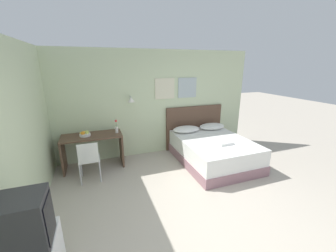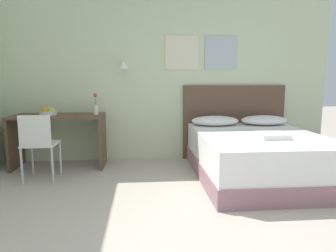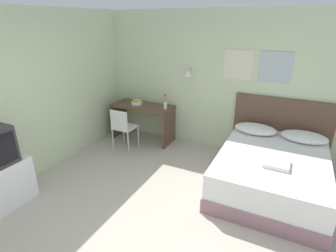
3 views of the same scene
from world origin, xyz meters
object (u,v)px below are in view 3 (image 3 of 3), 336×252
Objects in this scene: pillow_left at (256,129)px; folded_towel_near_foot at (276,163)px; bed at (271,172)px; desk_chair at (122,126)px; headboard at (280,130)px; fruit_bowl at (137,102)px; flower_vase at (165,104)px; tv_stand at (3,184)px; desk at (143,115)px; pillow_right at (304,137)px.

pillow_left reaches higher than folded_towel_near_foot.
bed is 2.81m from desk_chair.
headboard reaches higher than pillow_left.
flower_vase is (0.69, -0.01, 0.07)m from fruit_bowl.
desk_chair is at bearing -135.53° from flower_vase.
tv_stand is (-3.37, -1.73, -0.29)m from folded_towel_near_foot.
bed is at bearing -1.84° from desk_chair.
desk is at bearing 165.13° from bed.
headboard is 7.12× the size of fruit_bowl.
desk is (-2.71, -0.32, -0.05)m from headboard.
fruit_bowl reaches higher than folded_towel_near_foot.
bed is 2.82m from desk.
folded_towel_near_foot is (0.06, -0.30, 0.33)m from bed.
pillow_left is at bearing 0.14° from fruit_bowl.
fruit_bowl is at bearing 165.77° from bed.
flower_vase is (-2.17, 0.71, 0.60)m from bed.
flower_vase is at bearing -179.37° from pillow_left.
desk is (-2.77, 1.02, -0.07)m from folded_towel_near_foot.
pillow_right is 0.55× the size of desk.
fruit_bowl is at bearing 179.01° from desk.
tv_stand reaches higher than bed.
fruit_bowl is at bearing 80.45° from tv_stand.
pillow_right is (0.77, 0.00, 0.00)m from pillow_left.
tv_stand is at bearing -112.75° from flower_vase.
flower_vase is at bearing 44.47° from desk_chair.
bed is 2.81× the size of pillow_right.
bed is at bearing -117.96° from pillow_right.
desk_chair is 0.96m from flower_vase.
desk_chair reaches higher than folded_towel_near_foot.
desk is at bearing 82.46° from desk_chair.
headboard is 2.73m from desk.
pillow_right reaches higher than bed.
folded_towel_near_foot is 0.50× the size of tv_stand.
bed is 1.08m from headboard.
pillow_left is at bearing 43.33° from tv_stand.
folded_towel_near_foot is 0.26× the size of desk.
fruit_bowl reaches higher than desk_chair.
pillow_left is 1.00× the size of pillow_right.
pillow_left is 2.47m from fruit_bowl.
fruit_bowl is (-2.91, 1.03, 0.20)m from folded_towel_near_foot.
folded_towel_near_foot is 2.88m from desk_chair.
pillow_left is 2.50m from desk_chair.
desk_chair is at bearing -85.01° from fruit_bowl.
desk_chair is 2.76× the size of flower_vase.
pillow_right reaches higher than folded_towel_near_foot.
headboard is 1.29× the size of desk.
desk is at bearing -173.33° from headboard.
desk_chair is at bearing 178.16° from bed.
flower_vase is 0.45× the size of tv_stand.
bed is 0.90m from pillow_right.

